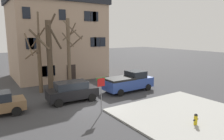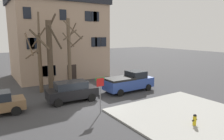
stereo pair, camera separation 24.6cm
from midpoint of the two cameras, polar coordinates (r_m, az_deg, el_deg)
The scene contains 10 objects.
ground_plane at distance 16.77m, azimuth -5.25°, elevation -10.23°, with size 120.00×120.00×0.00m, color #38383A.
sidewalk_slab at distance 16.01m, azimuth 19.82°, elevation -11.57°, with size 9.05×8.02×0.12m, color #999993.
building_main at distance 29.40m, azimuth -14.69°, elevation 10.01°, with size 11.90×9.30×11.82m.
tree_bare_near at distance 21.40m, azimuth -19.30°, elevation 2.19°, with size 2.16×2.38×6.47m.
tree_bare_mid at distance 21.16m, azimuth -16.84°, elevation 4.65°, with size 2.96×3.15×7.98m.
tree_bare_far at distance 22.36m, azimuth -11.39°, elevation 5.17°, with size 2.43×2.66×7.42m.
car_black_wagon at distance 18.19m, azimuth -10.74°, elevation -5.73°, with size 4.40×2.25×1.77m.
pickup_truck_blue at distance 21.12m, azimuth 5.11°, elevation -3.26°, with size 5.25×2.33×2.01m.
fire_hydrant at distance 14.22m, azimuth 22.50°, elevation -12.60°, with size 0.42×0.22×0.73m.
street_sign_pole at distance 14.92m, azimuth -2.82°, elevation -5.15°, with size 0.76×0.07×2.69m.
Camera 2 is at (-7.09, -14.09, 5.74)m, focal length 32.82 mm.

